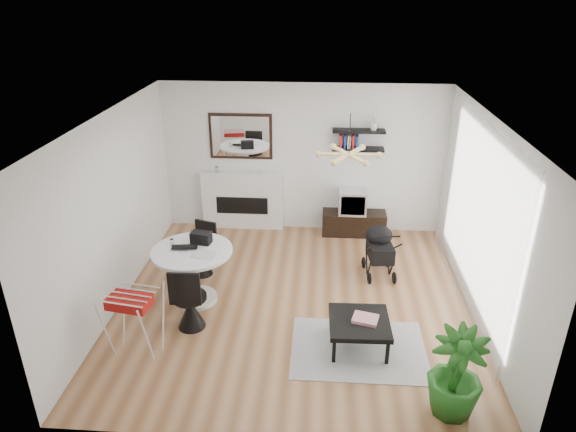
# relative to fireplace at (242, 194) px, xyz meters

# --- Properties ---
(floor) EXTENTS (5.00, 5.00, 0.00)m
(floor) POSITION_rel_fireplace_xyz_m (1.10, -2.42, -0.69)
(floor) COLOR brown
(floor) RESTS_ON ground
(ceiling) EXTENTS (5.00, 5.00, 0.00)m
(ceiling) POSITION_rel_fireplace_xyz_m (1.10, -2.42, 2.01)
(ceiling) COLOR white
(ceiling) RESTS_ON wall_back
(wall_back) EXTENTS (5.00, 0.00, 5.00)m
(wall_back) POSITION_rel_fireplace_xyz_m (1.10, 0.08, 0.66)
(wall_back) COLOR white
(wall_back) RESTS_ON floor
(wall_left) EXTENTS (0.00, 5.00, 5.00)m
(wall_left) POSITION_rel_fireplace_xyz_m (-1.40, -2.42, 0.66)
(wall_left) COLOR white
(wall_left) RESTS_ON floor
(wall_right) EXTENTS (0.00, 5.00, 5.00)m
(wall_right) POSITION_rel_fireplace_xyz_m (3.60, -2.42, 0.66)
(wall_right) COLOR white
(wall_right) RESTS_ON floor
(sheer_curtain) EXTENTS (0.04, 3.60, 2.60)m
(sheer_curtain) POSITION_rel_fireplace_xyz_m (3.50, -2.22, 0.66)
(sheer_curtain) COLOR white
(sheer_curtain) RESTS_ON wall_right
(fireplace) EXTENTS (1.50, 0.17, 2.16)m
(fireplace) POSITION_rel_fireplace_xyz_m (0.00, 0.00, 0.00)
(fireplace) COLOR white
(fireplace) RESTS_ON floor
(shelf_lower) EXTENTS (0.90, 0.25, 0.04)m
(shelf_lower) POSITION_rel_fireplace_xyz_m (2.06, -0.05, 0.91)
(shelf_lower) COLOR black
(shelf_lower) RESTS_ON wall_back
(shelf_upper) EXTENTS (0.90, 0.25, 0.04)m
(shelf_upper) POSITION_rel_fireplace_xyz_m (2.06, -0.05, 1.23)
(shelf_upper) COLOR black
(shelf_upper) RESTS_ON wall_back
(pendant_lamp) EXTENTS (0.90, 0.90, 0.10)m
(pendant_lamp) POSITION_rel_fireplace_xyz_m (1.80, -2.12, 1.46)
(pendant_lamp) COLOR tan
(pendant_lamp) RESTS_ON ceiling
(tv_console) EXTENTS (1.15, 0.40, 0.43)m
(tv_console) POSITION_rel_fireplace_xyz_m (2.06, -0.13, -0.47)
(tv_console) COLOR black
(tv_console) RESTS_ON floor
(crt_tv) EXTENTS (0.49, 0.43, 0.43)m
(crt_tv) POSITION_rel_fireplace_xyz_m (2.02, -0.14, -0.04)
(crt_tv) COLOR silver
(crt_tv) RESTS_ON tv_console
(dining_table) EXTENTS (1.14, 1.14, 0.83)m
(dining_table) POSITION_rel_fireplace_xyz_m (-0.33, -2.48, -0.14)
(dining_table) COLOR white
(dining_table) RESTS_ON floor
(laptop) EXTENTS (0.39, 0.28, 0.03)m
(laptop) POSITION_rel_fireplace_xyz_m (-0.43, -2.50, 0.16)
(laptop) COLOR black
(laptop) RESTS_ON dining_table
(black_bag) EXTENTS (0.31, 0.22, 0.17)m
(black_bag) POSITION_rel_fireplace_xyz_m (-0.24, -2.26, 0.23)
(black_bag) COLOR black
(black_bag) RESTS_ON dining_table
(newspaper) EXTENTS (0.36, 0.31, 0.01)m
(newspaper) POSITION_rel_fireplace_xyz_m (-0.13, -2.60, 0.15)
(newspaper) COLOR white
(newspaper) RESTS_ON dining_table
(drinking_glass) EXTENTS (0.06, 0.06, 0.09)m
(drinking_glass) POSITION_rel_fireplace_xyz_m (-0.64, -2.35, 0.19)
(drinking_glass) COLOR white
(drinking_glass) RESTS_ON dining_table
(chair_far) EXTENTS (0.44, 0.45, 0.85)m
(chair_far) POSITION_rel_fireplace_xyz_m (-0.39, -1.72, -0.42)
(chair_far) COLOR black
(chair_far) RESTS_ON floor
(chair_near) EXTENTS (0.45, 0.46, 0.95)m
(chair_near) POSITION_rel_fireplace_xyz_m (-0.23, -3.12, -0.39)
(chair_near) COLOR black
(chair_near) RESTS_ON floor
(drying_rack) EXTENTS (0.67, 0.64, 0.87)m
(drying_rack) POSITION_rel_fireplace_xyz_m (-0.78, -3.67, -0.23)
(drying_rack) COLOR white
(drying_rack) RESTS_ON floor
(stroller) EXTENTS (0.51, 0.74, 0.86)m
(stroller) POSITION_rel_fireplace_xyz_m (2.39, -1.52, -0.31)
(stroller) COLOR black
(stroller) RESTS_ON floor
(rug) EXTENTS (1.69, 1.22, 0.01)m
(rug) POSITION_rel_fireplace_xyz_m (1.98, -3.43, -0.68)
(rug) COLOR #9B9B9B
(rug) RESTS_ON floor
(coffee_table) EXTENTS (0.77, 0.77, 0.38)m
(coffee_table) POSITION_rel_fireplace_xyz_m (1.98, -3.36, -0.33)
(coffee_table) COLOR black
(coffee_table) RESTS_ON rug
(magazines) EXTENTS (0.36, 0.31, 0.04)m
(magazines) POSITION_rel_fireplace_xyz_m (2.04, -3.36, -0.27)
(magazines) COLOR #C83243
(magazines) RESTS_ON coffee_table
(potted_plant) EXTENTS (0.71, 0.71, 1.04)m
(potted_plant) POSITION_rel_fireplace_xyz_m (2.91, -4.39, -0.17)
(potted_plant) COLOR #205F1B
(potted_plant) RESTS_ON floor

